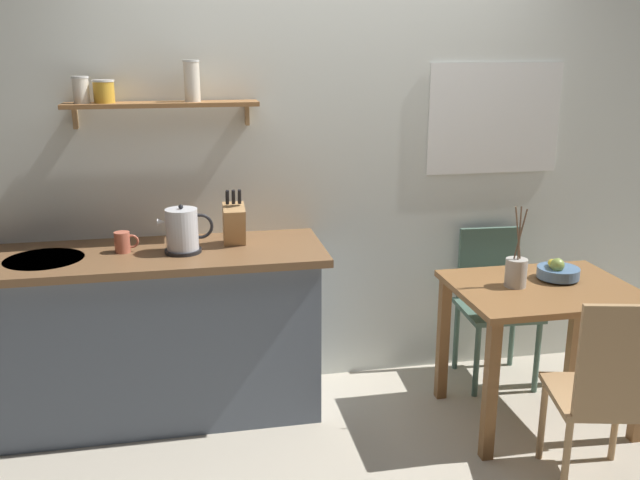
# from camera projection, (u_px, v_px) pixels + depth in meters

# --- Properties ---
(ground_plane) EXTENTS (14.00, 14.00, 0.00)m
(ground_plane) POSITION_uv_depth(u_px,v_px,m) (348.00, 426.00, 3.61)
(ground_plane) COLOR #BCB29E
(back_wall) EXTENTS (6.80, 0.11, 2.70)m
(back_wall) POSITION_uv_depth(u_px,v_px,m) (359.00, 150.00, 3.89)
(back_wall) COLOR silver
(back_wall) RESTS_ON ground_plane
(kitchen_counter) EXTENTS (1.83, 0.63, 0.92)m
(kitchen_counter) POSITION_uv_depth(u_px,v_px,m) (148.00, 335.00, 3.60)
(kitchen_counter) COLOR slate
(kitchen_counter) RESTS_ON ground_plane
(wall_shelf) EXTENTS (0.97, 0.20, 0.34)m
(wall_shelf) POSITION_uv_depth(u_px,v_px,m) (149.00, 97.00, 3.45)
(wall_shelf) COLOR brown
(dining_table) EXTENTS (0.90, 0.71, 0.74)m
(dining_table) POSITION_uv_depth(u_px,v_px,m) (541.00, 310.00, 3.53)
(dining_table) COLOR brown
(dining_table) RESTS_ON ground_plane
(dining_chair_near) EXTENTS (0.49, 0.49, 0.93)m
(dining_chair_near) POSITION_uv_depth(u_px,v_px,m) (606.00, 389.00, 2.94)
(dining_chair_near) COLOR tan
(dining_chair_near) RESTS_ON ground_plane
(dining_chair_far) EXTENTS (0.44, 0.43, 0.89)m
(dining_chair_far) POSITION_uv_depth(u_px,v_px,m) (494.00, 296.00, 4.05)
(dining_chair_far) COLOR #4C6B5B
(dining_chair_far) RESTS_ON ground_plane
(fruit_bowl) EXTENTS (0.22, 0.22, 0.13)m
(fruit_bowl) POSITION_uv_depth(u_px,v_px,m) (558.00, 271.00, 3.58)
(fruit_bowl) COLOR #51759E
(fruit_bowl) RESTS_ON dining_table
(twig_vase) EXTENTS (0.11, 0.11, 0.42)m
(twig_vase) POSITION_uv_depth(u_px,v_px,m) (516.00, 272.00, 3.47)
(twig_vase) COLOR #B7B2A8
(twig_vase) RESTS_ON dining_table
(electric_kettle) EXTENTS (0.27, 0.18, 0.25)m
(electric_kettle) POSITION_uv_depth(u_px,v_px,m) (183.00, 231.00, 3.42)
(electric_kettle) COLOR black
(electric_kettle) RESTS_ON kitchen_counter
(knife_block) EXTENTS (0.11, 0.17, 0.30)m
(knife_block) POSITION_uv_depth(u_px,v_px,m) (234.00, 223.00, 3.56)
(knife_block) COLOR tan
(knife_block) RESTS_ON kitchen_counter
(coffee_mug_by_sink) EXTENTS (0.12, 0.08, 0.10)m
(coffee_mug_by_sink) POSITION_uv_depth(u_px,v_px,m) (123.00, 242.00, 3.44)
(coffee_mug_by_sink) COLOR #C6664C
(coffee_mug_by_sink) RESTS_ON kitchen_counter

